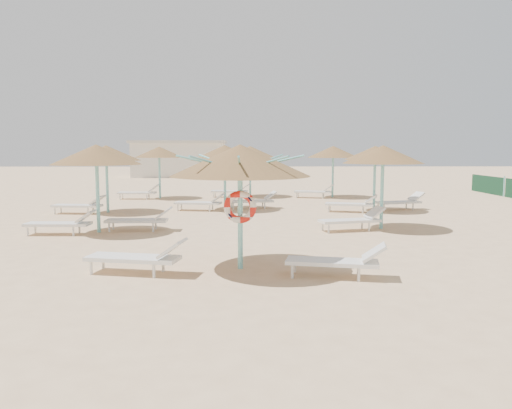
{
  "coord_description": "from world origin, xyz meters",
  "views": [
    {
      "loc": [
        0.41,
        -10.33,
        2.58
      ],
      "look_at": [
        0.54,
        0.98,
        1.3
      ],
      "focal_mm": 35.0,
      "sensor_mm": 36.0,
      "label": 1
    }
  ],
  "objects": [
    {
      "name": "main_palapa",
      "position": [
        0.19,
        0.2,
        2.31
      ],
      "size": [
        2.97,
        2.97,
        2.66
      ],
      "color": "#77CFCF",
      "rests_on": "ground"
    },
    {
      "name": "ground",
      "position": [
        0.0,
        0.0,
        0.0
      ],
      "size": [
        120.0,
        120.0,
        0.0
      ],
      "primitive_type": "plane",
      "color": "#E1B689",
      "rests_on": "ground"
    },
    {
      "name": "palapa_field",
      "position": [
        -0.02,
        10.98,
        2.31
      ],
      "size": [
        15.17,
        14.06,
        2.71
      ],
      "color": "#77CFCF",
      "rests_on": "ground"
    },
    {
      "name": "lounger_main_b",
      "position": [
        2.18,
        -0.57,
        0.34
      ],
      "size": [
        2.04,
        0.97,
        0.71
      ],
      "rotation": [
        0.0,
        0.0,
        -0.2
      ],
      "color": "white",
      "rests_on": "ground"
    },
    {
      "name": "lounger_main_a",
      "position": [
        -1.88,
        -0.24,
        0.36
      ],
      "size": [
        2.14,
        1.01,
        0.75
      ],
      "rotation": [
        0.0,
        0.0,
        -0.2
      ],
      "color": "white",
      "rests_on": "ground"
    },
    {
      "name": "service_hut",
      "position": [
        -6.0,
        35.0,
        1.64
      ],
      "size": [
        8.4,
        4.4,
        3.25
      ],
      "color": "silver",
      "rests_on": "ground"
    }
  ]
}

